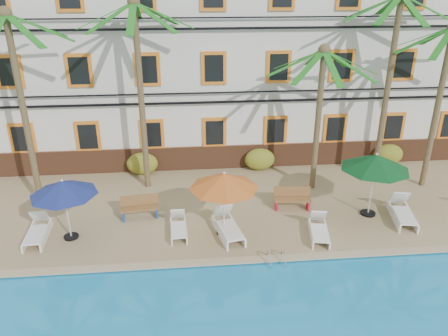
{
  "coord_description": "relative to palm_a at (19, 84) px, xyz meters",
  "views": [
    {
      "loc": [
        -2.93,
        -13.03,
        9.11
      ],
      "look_at": [
        -1.41,
        3.0,
        2.0
      ],
      "focal_mm": 35.0,
      "sensor_mm": 36.0,
      "label": 1
    }
  ],
  "objects": [
    {
      "name": "ground",
      "position": [
        9.14,
        -4.01,
        -5.35
      ],
      "size": [
        100.0,
        100.0,
        0.0
      ],
      "primitive_type": "plane",
      "color": "#384C23",
      "rests_on": "ground"
    },
    {
      "name": "pool_deck",
      "position": [
        9.14,
        0.99,
        -5.23
      ],
      "size": [
        30.0,
        12.0,
        0.25
      ],
      "primitive_type": "cube",
      "color": "tan",
      "rests_on": "ground"
    },
    {
      "name": "pool_coping",
      "position": [
        9.14,
        -4.91,
        -5.07
      ],
      "size": [
        30.0,
        0.35,
        0.06
      ],
      "primitive_type": "cube",
      "color": "tan",
      "rests_on": "pool_deck"
    },
    {
      "name": "hotel_building",
      "position": [
        9.14,
        5.97,
        0.02
      ],
      "size": [
        25.4,
        6.44,
        10.22
      ],
      "color": "silver",
      "rests_on": "pool_deck"
    },
    {
      "name": "palm_a",
      "position": [
        0.0,
        0.0,
        0.0
      ],
      "size": [
        4.59,
        4.59,
        7.9
      ],
      "color": "brown",
      "rests_on": "pool_deck"
    },
    {
      "name": "palm_b",
      "position": [
        4.42,
        1.22,
        0.17
      ],
      "size": [
        4.59,
        4.59,
        8.19
      ],
      "color": "brown",
      "rests_on": "pool_deck"
    },
    {
      "name": "palm_c",
      "position": [
        11.91,
        0.4,
        -0.88
      ],
      "size": [
        4.59,
        4.59,
        6.39
      ],
      "color": "brown",
      "rests_on": "pool_deck"
    },
    {
      "name": "palm_d",
      "position": [
        15.08,
        1.0,
        0.3
      ],
      "size": [
        4.59,
        4.59,
        8.42
      ],
      "color": "brown",
      "rests_on": "pool_deck"
    },
    {
      "name": "palm_e",
      "position": [
        17.03,
        0.16,
        -0.37
      ],
      "size": [
        4.59,
        4.59,
        7.25
      ],
      "color": "brown",
      "rests_on": "pool_deck"
    },
    {
      "name": "shrub_left",
      "position": [
        4.1,
        2.59,
        -4.55
      ],
      "size": [
        1.5,
        0.9,
        1.1
      ],
      "primitive_type": "ellipsoid",
      "color": "#33601B",
      "rests_on": "pool_deck"
    },
    {
      "name": "shrub_mid",
      "position": [
        9.84,
        2.59,
        -4.55
      ],
      "size": [
        1.5,
        0.9,
        1.1
      ],
      "primitive_type": "ellipsoid",
      "color": "#33601B",
      "rests_on": "pool_deck"
    },
    {
      "name": "shrub_right",
      "position": [
        16.44,
        2.59,
        -4.55
      ],
      "size": [
        1.5,
        0.9,
        1.1
      ],
      "primitive_type": "ellipsoid",
      "color": "#33601B",
      "rests_on": "pool_deck"
    },
    {
      "name": "umbrella_blue",
      "position": [
        1.88,
        -2.87,
        -3.07
      ],
      "size": [
        2.39,
        2.39,
        2.39
      ],
      "color": "black",
      "rests_on": "pool_deck"
    },
    {
      "name": "umbrella_red",
      "position": [
        7.53,
        -3.1,
        -2.94
      ],
      "size": [
        2.54,
        2.54,
        2.54
      ],
      "color": "black",
      "rests_on": "pool_deck"
    },
    {
      "name": "umbrella_green",
      "position": [
        13.48,
        -2.24,
        -2.82
      ],
      "size": [
        2.68,
        2.68,
        2.67
      ],
      "color": "black",
      "rests_on": "pool_deck"
    },
    {
      "name": "lounger_a",
      "position": [
        0.68,
        -2.79,
        -4.81
      ],
      "size": [
        0.77,
        1.92,
        0.89
      ],
      "color": "white",
      "rests_on": "pool_deck"
    },
    {
      "name": "lounger_b",
      "position": [
        5.83,
        -2.91,
        -4.85
      ],
      "size": [
        0.66,
        1.69,
        0.79
      ],
      "color": "white",
      "rests_on": "pool_deck"
    },
    {
      "name": "lounger_c",
      "position": [
        7.65,
        -3.16,
        -4.78
      ],
      "size": [
        1.13,
        2.17,
        0.98
      ],
      "color": "white",
      "rests_on": "pool_deck"
    },
    {
      "name": "lounger_d",
      "position": [
        11.0,
        -3.64,
        -4.83
      ],
      "size": [
        0.95,
        1.86,
        0.84
      ],
      "color": "white",
      "rests_on": "pool_deck"
    },
    {
      "name": "lounger_e",
      "position": [
        14.63,
        -2.75,
        -4.79
      ],
      "size": [
        1.13,
        2.15,
        0.97
      ],
      "color": "white",
      "rests_on": "pool_deck"
    },
    {
      "name": "bench_left",
      "position": [
        4.29,
        -1.59,
        -4.63
      ],
      "size": [
        1.55,
        0.65,
        0.93
      ],
      "color": "olive",
      "rests_on": "pool_deck"
    },
    {
      "name": "bench_right",
      "position": [
        10.52,
        -1.43,
        -4.63
      ],
      "size": [
        1.54,
        0.64,
        0.93
      ],
      "color": "olive",
      "rests_on": "pool_deck"
    },
    {
      "name": "pool_ladder",
      "position": [
        9.12,
        -5.01,
        -5.1
      ],
      "size": [
        0.54,
        0.74,
        0.74
      ],
      "color": "silver",
      "rests_on": "ground"
    }
  ]
}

